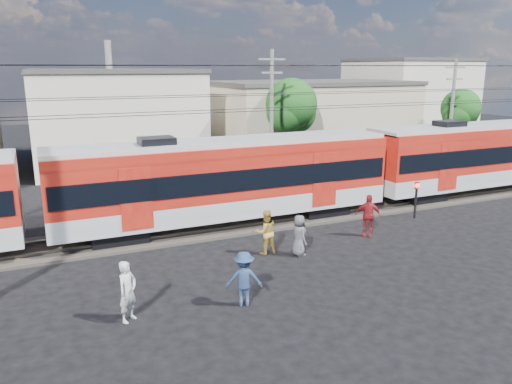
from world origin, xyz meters
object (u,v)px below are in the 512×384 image
at_px(car_silver, 460,161).
at_px(crossing_signal, 416,193).
at_px(commuter_train, 230,177).
at_px(pedestrian_c, 244,279).
at_px(pedestrian_a, 128,291).

height_order(car_silver, crossing_signal, crossing_signal).
bearing_deg(car_silver, commuter_train, 114.54).
bearing_deg(car_silver, pedestrian_c, 129.73).
height_order(pedestrian_a, pedestrian_c, pedestrian_a).
relative_size(pedestrian_a, car_silver, 0.44).
distance_m(pedestrian_a, crossing_signal, 15.83).
bearing_deg(pedestrian_c, crossing_signal, -135.95).
bearing_deg(commuter_train, crossing_signal, -16.55).
distance_m(pedestrian_a, pedestrian_c, 3.59).
height_order(pedestrian_c, crossing_signal, crossing_signal).
bearing_deg(pedestrian_a, pedestrian_c, -48.61).
bearing_deg(crossing_signal, commuter_train, 163.45).
bearing_deg(commuter_train, pedestrian_a, -129.92).
xyz_separation_m(commuter_train, car_silver, (20.20, 5.43, -1.67)).
relative_size(pedestrian_a, crossing_signal, 1.01).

